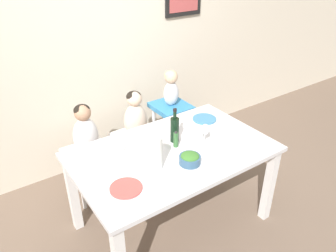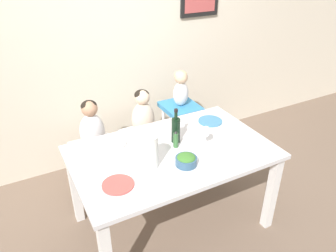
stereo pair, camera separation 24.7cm
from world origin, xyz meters
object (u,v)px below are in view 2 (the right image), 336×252
at_px(wine_glass_near, 206,132).
at_px(dinner_plate_back_left, 113,144).
at_px(person_child_center, 143,114).
at_px(wine_bottle, 176,129).
at_px(dinner_plate_back_right, 210,121).
at_px(dinner_plate_front_left, 118,185).
at_px(paper_towel_roll, 150,151).
at_px(person_child_left, 92,126).
at_px(chair_right_highchair, 180,118).
at_px(person_baby_right, 181,87).
at_px(chair_far_center, 144,141).
at_px(chair_far_left, 95,154).
at_px(salad_bowl_large, 186,160).

xyz_separation_m(wine_glass_near, dinner_plate_back_left, (-0.64, 0.35, -0.11)).
distance_m(person_child_center, wine_bottle, 0.66).
bearing_deg(dinner_plate_back_right, person_child_center, 131.00).
bearing_deg(dinner_plate_front_left, paper_towel_roll, 18.60).
relative_size(person_child_left, dinner_plate_back_right, 2.26).
xyz_separation_m(chair_right_highchair, wine_bottle, (-0.41, -0.64, 0.30)).
distance_m(person_baby_right, dinner_plate_front_left, 1.39).
height_order(chair_far_center, wine_glass_near, wine_glass_near).
relative_size(chair_far_center, dinner_plate_back_left, 2.18).
distance_m(chair_right_highchair, wine_glass_near, 0.88).
distance_m(chair_far_left, paper_towel_roll, 0.99).
height_order(wine_bottle, dinner_plate_back_left, wine_bottle).
xyz_separation_m(chair_far_center, chair_right_highchair, (0.42, -0.00, 0.16)).
distance_m(wine_bottle, dinner_plate_front_left, 0.68).
height_order(chair_right_highchair, person_child_left, person_child_left).
relative_size(wine_glass_near, dinner_plate_front_left, 0.78).
bearing_deg(paper_towel_roll, wine_bottle, 32.71).
distance_m(chair_far_center, person_baby_right, 0.65).
relative_size(salad_bowl_large, dinner_plate_back_right, 0.74).
bearing_deg(dinner_plate_front_left, chair_far_center, 57.58).
xyz_separation_m(chair_far_left, person_baby_right, (0.92, 0.00, 0.50)).
height_order(salad_bowl_large, dinner_plate_front_left, salad_bowl_large).
relative_size(person_child_center, dinner_plate_back_left, 2.26).
relative_size(chair_right_highchair, person_baby_right, 1.94).
relative_size(chair_far_left, paper_towel_roll, 1.86).
distance_m(paper_towel_roll, salad_bowl_large, 0.27).
relative_size(person_child_left, paper_towel_roll, 1.93).
xyz_separation_m(wine_bottle, paper_towel_roll, (-0.32, -0.21, 0.01)).
relative_size(chair_right_highchair, paper_towel_roll, 2.81).
xyz_separation_m(chair_far_center, person_baby_right, (0.42, 0.00, 0.50)).
xyz_separation_m(chair_far_left, paper_towel_roll, (0.18, -0.85, 0.48)).
height_order(person_baby_right, dinner_plate_back_left, person_baby_right).
distance_m(salad_bowl_large, dinner_plate_back_left, 0.63).
xyz_separation_m(chair_right_highchair, wine_glass_near, (-0.23, -0.80, 0.31)).
xyz_separation_m(chair_far_center, wine_bottle, (0.00, -0.64, 0.46)).
bearing_deg(chair_far_center, dinner_plate_front_left, -122.42).
relative_size(person_child_left, wine_glass_near, 2.89).
bearing_deg(chair_right_highchair, chair_far_center, 180.00).
height_order(chair_far_left, salad_bowl_large, salad_bowl_large).
bearing_deg(paper_towel_roll, dinner_plate_back_left, 109.61).
bearing_deg(dinner_plate_front_left, person_baby_right, 42.90).
bearing_deg(chair_right_highchair, person_baby_right, 90.00).
bearing_deg(chair_far_left, wine_bottle, -51.73).
height_order(chair_far_left, person_baby_right, person_baby_right).
relative_size(chair_right_highchair, dinner_plate_back_right, 3.29).
distance_m(person_child_left, person_baby_right, 0.94).
xyz_separation_m(wine_bottle, salad_bowl_large, (-0.09, -0.31, -0.07)).
bearing_deg(salad_bowl_large, person_child_left, 113.77).
relative_size(dinner_plate_front_left, dinner_plate_back_left, 1.00).
xyz_separation_m(person_child_center, wine_bottle, (0.00, -0.64, 0.16)).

